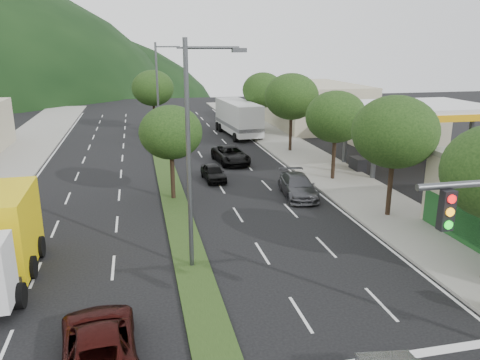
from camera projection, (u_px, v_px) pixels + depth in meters
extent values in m
cube|color=gray|center=(314.00, 163.00, 39.76)|extent=(5.00, 90.00, 0.15)
cube|color=#1D3111|center=(164.00, 163.00, 39.97)|extent=(1.60, 56.00, 0.12)
cube|color=black|center=(447.00, 210.00, 11.72)|extent=(0.35, 0.25, 1.05)
cube|color=silver|center=(408.00, 107.00, 36.95)|extent=(12.00, 8.00, 0.50)
cube|color=#D9990B|center=(408.00, 112.00, 37.04)|extent=(12.20, 8.20, 0.50)
cylinder|color=#47494C|center=(375.00, 150.00, 34.51)|extent=(0.36, 0.36, 4.60)
cylinder|color=#47494C|center=(469.00, 145.00, 36.18)|extent=(0.36, 0.36, 4.60)
cylinder|color=#47494C|center=(346.00, 137.00, 39.20)|extent=(0.36, 0.36, 4.60)
cylinder|color=#47494C|center=(430.00, 133.00, 40.87)|extent=(0.36, 0.36, 4.60)
cube|color=black|center=(358.00, 164.00, 37.34)|extent=(0.80, 1.60, 1.10)
cube|color=black|center=(446.00, 159.00, 39.01)|extent=(0.80, 1.60, 1.10)
cube|color=beige|center=(312.00, 105.00, 58.35)|extent=(10.00, 16.00, 5.20)
cylinder|color=black|center=(390.00, 183.00, 26.92)|extent=(0.28, 0.28, 3.81)
ellipsoid|color=black|center=(395.00, 132.00, 26.09)|extent=(4.80, 4.80, 4.08)
cylinder|color=black|center=(334.00, 155.00, 34.45)|extent=(0.28, 0.28, 3.58)
ellipsoid|color=black|center=(336.00, 117.00, 33.67)|extent=(4.40, 4.40, 3.74)
cylinder|color=black|center=(291.00, 130.00, 43.79)|extent=(0.28, 0.28, 3.92)
ellipsoid|color=black|center=(292.00, 97.00, 42.93)|extent=(5.00, 5.00, 4.25)
cylinder|color=black|center=(263.00, 116.00, 53.20)|extent=(0.28, 0.28, 3.70)
ellipsoid|color=black|center=(263.00, 90.00, 52.39)|extent=(4.60, 4.60, 3.91)
cylinder|color=black|center=(172.00, 173.00, 30.11)|extent=(0.28, 0.28, 3.36)
ellipsoid|color=black|center=(171.00, 132.00, 29.38)|extent=(4.00, 4.00, 3.40)
cylinder|color=black|center=(154.00, 114.00, 54.43)|extent=(0.28, 0.28, 3.81)
ellipsoid|color=black|center=(153.00, 88.00, 53.61)|extent=(4.80, 4.80, 4.08)
cylinder|color=#47494C|center=(189.00, 160.00, 19.84)|extent=(0.20, 0.20, 10.00)
cylinder|color=#47494C|center=(213.00, 48.00, 18.80)|extent=(2.20, 0.12, 0.12)
cube|color=#47494C|center=(239.00, 50.00, 19.06)|extent=(0.60, 0.25, 0.18)
cylinder|color=#47494C|center=(158.00, 98.00, 43.29)|extent=(0.20, 0.20, 10.00)
cylinder|color=#47494C|center=(168.00, 47.00, 42.25)|extent=(2.20, 0.12, 0.12)
cube|color=#47494C|center=(180.00, 48.00, 42.51)|extent=(0.60, 0.25, 0.18)
imported|color=black|center=(99.00, 343.00, 14.64)|extent=(2.74, 5.21, 1.40)
imported|color=black|center=(213.00, 173.00, 34.75)|extent=(1.70, 3.63, 1.20)
imported|color=#444449|center=(298.00, 186.00, 31.05)|extent=(2.52, 5.11, 1.43)
imported|color=#43130B|center=(177.00, 146.00, 43.76)|extent=(1.55, 3.83, 1.24)
imported|color=black|center=(231.00, 155.00, 39.90)|extent=(2.87, 5.35, 1.43)
cube|color=#E0BE0B|center=(1.00, 229.00, 20.55)|extent=(2.66, 4.74, 3.46)
cube|color=black|center=(1.00, 267.00, 20.10)|extent=(2.37, 6.52, 0.34)
cylinder|color=black|center=(20.00, 296.00, 17.81)|extent=(0.36, 1.01, 1.01)
cylinder|color=black|center=(32.00, 268.00, 20.08)|extent=(0.36, 1.01, 1.01)
cylinder|color=black|center=(40.00, 247.00, 22.15)|extent=(0.36, 1.01, 1.01)
cube|color=silver|center=(238.00, 116.00, 51.89)|extent=(3.44, 9.99, 3.27)
cube|color=#5D5D62|center=(238.00, 124.00, 52.12)|extent=(3.50, 10.00, 0.38)
cylinder|color=black|center=(218.00, 126.00, 55.58)|extent=(0.45, 1.01, 0.98)
cylinder|color=black|center=(240.00, 125.00, 56.33)|extent=(0.45, 1.01, 0.98)
cylinder|color=black|center=(220.00, 128.00, 54.49)|extent=(0.45, 1.01, 0.98)
cylinder|color=black|center=(243.00, 127.00, 55.25)|extent=(0.45, 1.01, 0.98)
cylinder|color=black|center=(235.00, 137.00, 48.71)|extent=(0.45, 1.01, 0.98)
cylinder|color=black|center=(260.00, 136.00, 49.47)|extent=(0.45, 1.01, 0.98)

